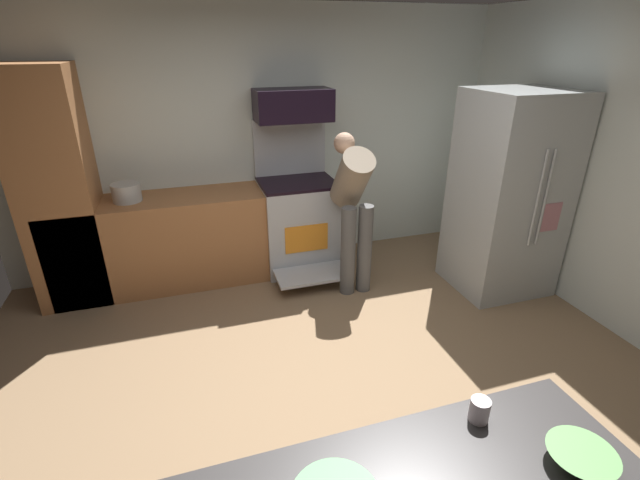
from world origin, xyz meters
TOP-DOWN VIEW (x-y plane):
  - ground_plane at (0.00, 0.00)m, footprint 5.20×4.80m
  - wall_back at (0.00, 2.34)m, footprint 5.20×0.12m
  - lower_cabinet_run at (-0.90, 1.98)m, footprint 2.40×0.60m
  - cabinet_column at (-1.90, 1.98)m, footprint 0.60×0.60m
  - oven_range at (0.26, 1.97)m, footprint 0.76×1.02m
  - microwave at (0.26, 2.06)m, footprint 0.74×0.38m
  - refrigerator at (2.03, 0.97)m, footprint 0.85×0.80m
  - person_cook at (0.64, 1.38)m, footprint 0.31×0.61m
  - mixing_bowl_small at (0.37, -1.49)m, footprint 0.24×0.24m
  - mug_coffee at (0.16, -1.20)m, footprint 0.08×0.08m
  - stock_pot at (-1.35, 1.98)m, footprint 0.26×0.26m

SIDE VIEW (x-z plane):
  - ground_plane at x=0.00m, z-range -0.02..0.00m
  - lower_cabinet_run at x=-0.90m, z-range 0.00..0.90m
  - oven_range at x=0.26m, z-range -0.26..1.28m
  - person_cook at x=0.64m, z-range 0.14..1.61m
  - mixing_bowl_small at x=0.37m, z-range 0.90..0.96m
  - refrigerator at x=2.03m, z-range 0.00..1.88m
  - mug_coffee at x=0.16m, z-range 0.90..1.00m
  - stock_pot at x=-1.35m, z-range 0.90..1.07m
  - cabinet_column at x=-1.90m, z-range 0.00..2.10m
  - wall_back at x=0.00m, z-range 0.00..2.60m
  - microwave at x=0.26m, z-range 1.53..1.84m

